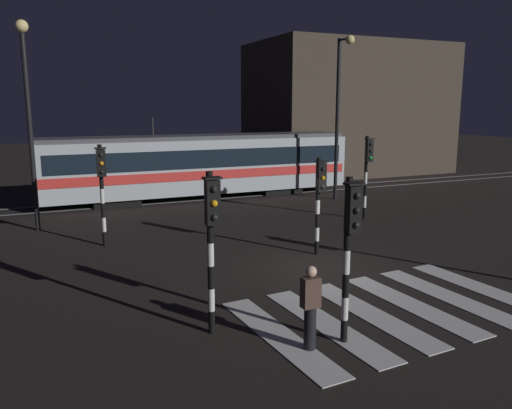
# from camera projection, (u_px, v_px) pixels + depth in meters

# --- Properties ---
(ground_plane) EXTENTS (120.00, 120.00, 0.00)m
(ground_plane) POSITION_uv_depth(u_px,v_px,m) (317.00, 268.00, 15.07)
(ground_plane) COLOR black
(rail_near) EXTENTS (80.00, 0.12, 0.03)m
(rail_near) POSITION_uv_depth(u_px,v_px,m) (195.00, 200.00, 25.83)
(rail_near) COLOR #59595E
(rail_near) RESTS_ON ground
(rail_far) EXTENTS (80.00, 0.12, 0.03)m
(rail_far) POSITION_uv_depth(u_px,v_px,m) (187.00, 196.00, 27.12)
(rail_far) COLOR #59595E
(rail_far) RESTS_ON ground
(crosswalk_zebra) EXTENTS (7.06, 4.63, 0.02)m
(crosswalk_zebra) POSITION_uv_depth(u_px,v_px,m) (391.00, 309.00, 12.03)
(crosswalk_zebra) COLOR silver
(crosswalk_zebra) RESTS_ON ground
(traffic_light_corner_far_right) EXTENTS (0.36, 0.42, 3.50)m
(traffic_light_corner_far_right) POSITION_uv_depth(u_px,v_px,m) (367.00, 165.00, 21.14)
(traffic_light_corner_far_right) COLOR black
(traffic_light_corner_far_right) RESTS_ON ground
(traffic_light_corner_near_left) EXTENTS (0.36, 0.42, 3.43)m
(traffic_light_corner_near_left) POSITION_uv_depth(u_px,v_px,m) (212.00, 229.00, 10.30)
(traffic_light_corner_near_left) COLOR black
(traffic_light_corner_near_left) RESTS_ON ground
(traffic_light_kerb_mid_left) EXTENTS (0.36, 0.42, 3.38)m
(traffic_light_kerb_mid_left) POSITION_uv_depth(u_px,v_px,m) (350.00, 236.00, 9.87)
(traffic_light_kerb_mid_left) COLOR black
(traffic_light_kerb_mid_left) RESTS_ON ground
(traffic_light_median_centre) EXTENTS (0.36, 0.42, 3.12)m
(traffic_light_median_centre) POSITION_uv_depth(u_px,v_px,m) (320.00, 192.00, 16.04)
(traffic_light_median_centre) COLOR black
(traffic_light_median_centre) RESTS_ON ground
(traffic_light_corner_far_left) EXTENTS (0.36, 0.42, 3.46)m
(traffic_light_corner_far_left) POSITION_uv_depth(u_px,v_px,m) (102.00, 180.00, 17.02)
(traffic_light_corner_far_left) COLOR black
(traffic_light_corner_far_left) RESTS_ON ground
(street_lamp_trackside_right) EXTENTS (0.44, 1.21, 7.99)m
(street_lamp_trackside_right) POSITION_uv_depth(u_px,v_px,m) (340.00, 100.00, 25.16)
(street_lamp_trackside_right) COLOR black
(street_lamp_trackside_right) RESTS_ON ground
(street_lamp_trackside_left) EXTENTS (0.44, 1.21, 7.62)m
(street_lamp_trackside_left) POSITION_uv_depth(u_px,v_px,m) (28.00, 104.00, 18.61)
(street_lamp_trackside_left) COLOR black
(street_lamp_trackside_left) RESTS_ON ground
(tram) EXTENTS (16.13, 2.58, 4.15)m
(tram) POSITION_uv_depth(u_px,v_px,m) (200.00, 164.00, 26.36)
(tram) COLOR #B2BCC1
(tram) RESTS_ON ground
(pedestrian_waiting_at_kerb) EXTENTS (0.36, 0.24, 1.71)m
(pedestrian_waiting_at_kerb) POSITION_uv_depth(u_px,v_px,m) (310.00, 307.00, 9.89)
(pedestrian_waiting_at_kerb) COLOR black
(pedestrian_waiting_at_kerb) RESTS_ON ground
(building_backdrop) EXTENTS (13.34, 8.00, 8.98)m
(building_backdrop) POSITION_uv_depth(u_px,v_px,m) (348.00, 109.00, 36.75)
(building_backdrop) COLOR #42382D
(building_backdrop) RESTS_ON ground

